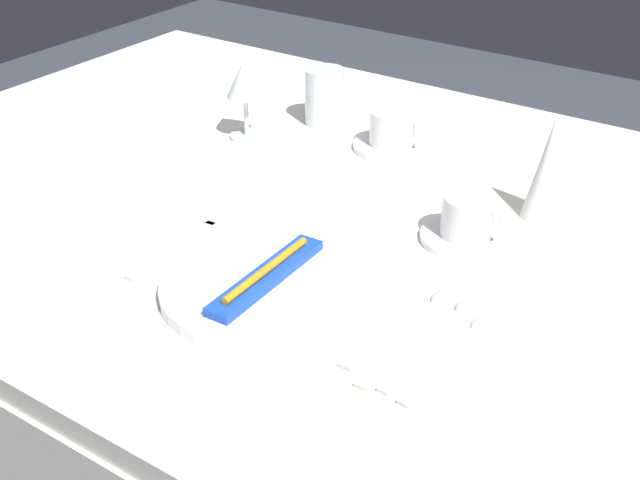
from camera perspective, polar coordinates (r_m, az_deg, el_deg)
dining_table at (r=1.30m, az=3.54°, el=-1.70°), size 1.80×1.11×0.74m
dinner_plate at (r=1.09m, az=-3.57°, el=-3.12°), size 0.27×0.27×0.02m
toothbrush_package at (r=1.08m, az=-3.59°, el=-2.38°), size 0.04×0.21×0.02m
fork_outer at (r=1.21m, az=-9.05°, el=-0.10°), size 0.03×0.21×0.00m
dinner_knife at (r=1.03m, az=4.63°, el=-5.67°), size 0.02×0.21×0.00m
spoon_soup at (r=1.04m, az=6.61°, el=-5.56°), size 0.03×0.23×0.01m
spoon_dessert at (r=1.03m, az=8.23°, el=-6.05°), size 0.03×0.22×0.01m
spoon_tea at (r=1.01m, az=9.41°, el=-7.05°), size 0.03×0.20×0.01m
saucer_left at (r=1.49m, az=4.81°, el=6.26°), size 0.13×0.13×0.01m
coffee_cup_left at (r=1.47m, az=4.93°, el=7.50°), size 0.10×0.08×0.06m
saucer_right at (r=1.22m, az=9.68°, el=0.16°), size 0.13×0.13×0.01m
coffee_cup_right at (r=1.20m, az=9.89°, el=1.59°), size 0.09×0.07×0.06m
wine_glass_centre at (r=1.50m, az=-5.05°, el=10.39°), size 0.06×0.06×0.14m
drink_tumbler at (r=1.57m, az=0.31°, el=9.33°), size 0.07×0.07×0.10m
napkin_folded at (r=1.27m, az=15.05°, el=4.64°), size 0.06×0.06×0.16m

